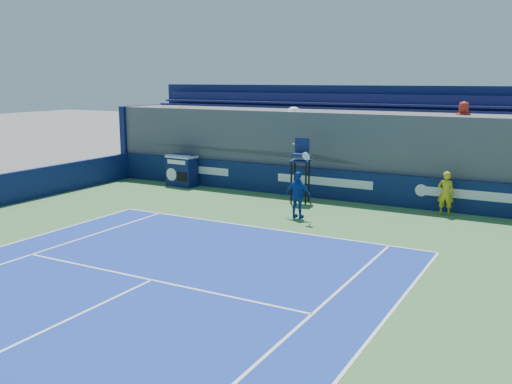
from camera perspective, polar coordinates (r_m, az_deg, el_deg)
The scene contains 6 objects.
ball_person at distance 20.82m, azimuth 18.44°, elevation -0.12°, with size 0.56×0.37×1.55m, color gold.
back_hoarding at distance 22.68m, azimuth 6.86°, elevation 0.81°, with size 20.40×0.21×1.20m.
match_clock at distance 25.39m, azimuth -7.43°, elevation 2.24°, with size 1.36×0.80×1.40m.
umpire_chair at distance 21.71m, azimuth 4.48°, elevation 2.87°, with size 0.83×0.83×2.48m.
tennis_player at distance 19.37m, azimuth 4.24°, elevation -0.28°, with size 0.96×0.44×2.57m.
stadium_seating at distance 24.40m, azimuth 8.73°, elevation 4.43°, with size 21.00×4.05×4.40m.
Camera 1 is at (8.34, -3.60, 4.69)m, focal length 40.00 mm.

